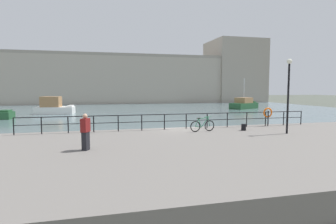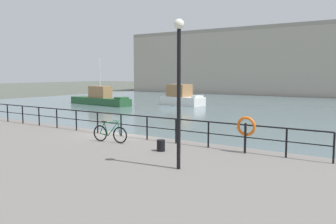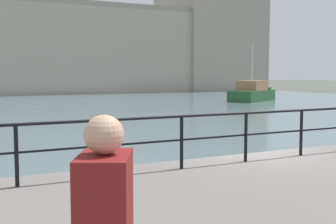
{
  "view_description": "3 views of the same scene",
  "coord_description": "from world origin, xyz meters",
  "views": [
    {
      "loc": [
        -5.28,
        -19.12,
        3.82
      ],
      "look_at": [
        0.34,
        3.83,
        1.79
      ],
      "focal_mm": 29.47,
      "sensor_mm": 36.0,
      "label": 1
    },
    {
      "loc": [
        12.12,
        -13.7,
        3.99
      ],
      "look_at": [
        -0.7,
        5.04,
        1.56
      ],
      "focal_mm": 38.87,
      "sensor_mm": 36.0,
      "label": 2
    },
    {
      "loc": [
        -6.74,
        -8.39,
        2.9
      ],
      "look_at": [
        0.22,
        5.51,
        1.5
      ],
      "focal_mm": 47.07,
      "sensor_mm": 36.0,
      "label": 3
    }
  ],
  "objects": [
    {
      "name": "ground_plane",
      "position": [
        0.0,
        0.0,
        0.0
      ],
      "size": [
        240.0,
        240.0,
        0.0
      ],
      "primitive_type": "plane",
      "color": "#4C5147"
    },
    {
      "name": "water_basin",
      "position": [
        0.0,
        30.2,
        0.01
      ],
      "size": [
        80.0,
        60.0,
        0.01
      ],
      "primitive_type": "cube",
      "color": "slate",
      "rests_on": "ground_plane"
    },
    {
      "name": "harbor_building",
      "position": [
        7.3,
        54.88,
        6.46
      ],
      "size": [
        79.21,
        13.96,
        17.36
      ],
      "color": "#A89E8E",
      "rests_on": "ground_plane"
    },
    {
      "name": "moored_red_daysailer",
      "position": [
        20.87,
        27.7,
        0.85
      ],
      "size": [
        6.37,
        5.0,
        5.7
      ],
      "rotation": [
        0.0,
        0.0,
        0.48
      ],
      "color": "#23512D",
      "rests_on": "water_basin"
    },
    {
      "name": "quay_railing",
      "position": [
        -0.26,
        -0.75,
        1.72
      ],
      "size": [
        20.5,
        0.07,
        1.08
      ],
      "color": "black",
      "rests_on": "quay_promenade"
    }
  ]
}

